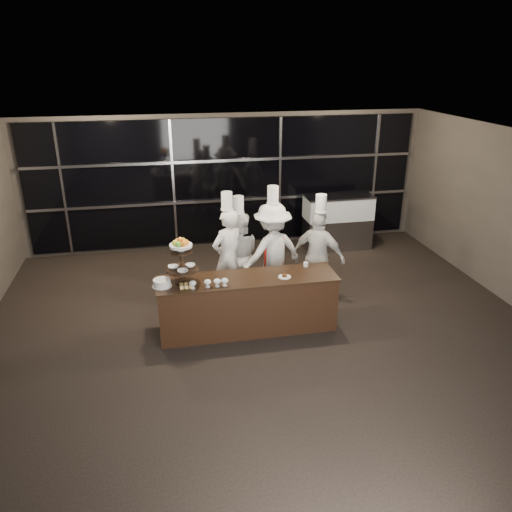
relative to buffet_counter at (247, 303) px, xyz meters
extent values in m
plane|color=black|center=(0.27, -1.06, -0.47)|extent=(10.00, 10.00, 0.00)
plane|color=black|center=(0.27, -1.06, 2.53)|extent=(10.00, 10.00, 0.00)
plane|color=#473F38|center=(0.27, 3.94, 1.03)|extent=(9.00, 0.00, 9.00)
cube|color=black|center=(0.27, 3.88, 1.03)|extent=(8.60, 0.04, 2.80)
cube|color=#A5A5AA|center=(0.27, 3.83, 0.63)|extent=(8.60, 0.06, 0.06)
cube|color=#A5A5AA|center=(0.27, 3.83, 1.53)|extent=(8.60, 0.06, 0.06)
cube|color=#A5A5AA|center=(-3.23, 3.85, 1.03)|extent=(0.05, 0.05, 2.80)
cube|color=#A5A5AA|center=(-0.93, 3.85, 1.03)|extent=(0.05, 0.05, 2.80)
cube|color=#A5A5AA|center=(1.47, 3.85, 1.03)|extent=(0.05, 0.05, 2.80)
cube|color=#A5A5AA|center=(3.77, 3.85, 1.03)|extent=(0.05, 0.05, 2.80)
cube|color=black|center=(0.00, 0.00, -0.02)|extent=(2.80, 0.70, 0.90)
cube|color=black|center=(0.00, 0.00, 0.44)|extent=(2.84, 0.74, 0.03)
cylinder|color=black|center=(-1.00, 0.00, 0.47)|extent=(0.24, 0.24, 0.03)
cylinder|color=black|center=(-1.00, 0.00, 0.80)|extent=(0.06, 0.06, 0.70)
cylinder|color=black|center=(-1.00, 0.00, 0.67)|extent=(0.48, 0.48, 0.02)
cylinder|color=black|center=(-1.00, 0.00, 0.97)|extent=(0.34, 0.34, 0.02)
cylinder|color=white|center=(-1.00, 0.00, 1.02)|extent=(0.10, 0.10, 0.06)
cylinder|color=white|center=(-1.00, 0.00, 1.07)|extent=(0.34, 0.34, 0.04)
sphere|color=orange|center=(-0.92, 0.00, 1.11)|extent=(0.09, 0.09, 0.09)
sphere|color=#8DB72F|center=(-0.96, 0.07, 1.11)|extent=(0.09, 0.09, 0.09)
sphere|color=#F65514|center=(-1.04, 0.07, 1.11)|extent=(0.09, 0.09, 0.09)
sphere|color=yellow|center=(-1.08, 0.00, 1.11)|extent=(0.09, 0.09, 0.09)
sphere|color=#5AA42A|center=(-1.04, -0.07, 1.11)|extent=(0.09, 0.09, 0.09)
sphere|color=orange|center=(-0.96, -0.07, 1.11)|extent=(0.09, 0.09, 0.09)
sphere|color=orange|center=(-1.00, 0.00, 1.15)|extent=(0.09, 0.09, 0.09)
imported|color=white|center=(-1.13, 0.06, 0.71)|extent=(0.16, 0.16, 0.04)
imported|color=white|center=(-0.87, 0.06, 0.71)|extent=(0.15, 0.15, 0.05)
imported|color=white|center=(-1.00, -0.12, 0.71)|extent=(0.16, 0.16, 0.04)
cylinder|color=silver|center=(-0.87, -0.22, 0.46)|extent=(0.07, 0.07, 0.01)
cylinder|color=silver|center=(-0.87, -0.22, 0.49)|extent=(0.02, 0.02, 0.05)
ellipsoid|color=silver|center=(-0.87, -0.22, 0.54)|extent=(0.11, 0.11, 0.08)
ellipsoid|color=green|center=(-0.87, -0.22, 0.54)|extent=(0.08, 0.08, 0.05)
cylinder|color=silver|center=(-0.65, -0.22, 0.46)|extent=(0.07, 0.07, 0.01)
cylinder|color=silver|center=(-0.65, -0.22, 0.49)|extent=(0.02, 0.02, 0.05)
ellipsoid|color=silver|center=(-0.65, -0.22, 0.54)|extent=(0.11, 0.11, 0.08)
ellipsoid|color=#BE1C3B|center=(-0.65, -0.22, 0.54)|extent=(0.08, 0.08, 0.05)
cylinder|color=silver|center=(-0.50, -0.22, 0.46)|extent=(0.07, 0.07, 0.01)
cylinder|color=silver|center=(-0.50, -0.22, 0.49)|extent=(0.02, 0.02, 0.05)
ellipsoid|color=silver|center=(-0.50, -0.22, 0.54)|extent=(0.11, 0.11, 0.08)
ellipsoid|color=beige|center=(-0.50, -0.22, 0.54)|extent=(0.08, 0.08, 0.05)
cylinder|color=silver|center=(-0.39, -0.22, 0.46)|extent=(0.07, 0.07, 0.01)
cylinder|color=silver|center=(-0.39, -0.22, 0.49)|extent=(0.02, 0.02, 0.05)
ellipsoid|color=silver|center=(-0.39, -0.22, 0.54)|extent=(0.11, 0.11, 0.08)
ellipsoid|color=#522B10|center=(-0.39, -0.22, 0.54)|extent=(0.08, 0.08, 0.05)
cylinder|color=white|center=(-1.32, -0.05, 0.46)|extent=(0.30, 0.30, 0.01)
cylinder|color=white|center=(-1.32, -0.05, 0.51)|extent=(0.26, 0.26, 0.10)
cube|color=#E4C36F|center=(-1.03, -0.20, 0.48)|extent=(0.06, 0.05, 0.05)
cube|color=#E4C36F|center=(-0.96, -0.20, 0.48)|extent=(0.06, 0.05, 0.05)
cube|color=#E4C36F|center=(-0.89, -0.20, 0.48)|extent=(0.06, 0.05, 0.05)
cube|color=#E4C36F|center=(-1.03, -0.13, 0.48)|extent=(0.06, 0.05, 0.05)
cube|color=#E4C36F|center=(-0.96, -0.13, 0.48)|extent=(0.06, 0.05, 0.05)
cube|color=#E4C36F|center=(-0.89, -0.13, 0.48)|extent=(0.06, 0.05, 0.05)
cylinder|color=white|center=(0.58, -0.10, 0.46)|extent=(0.20, 0.20, 0.01)
cylinder|color=#4C2814|center=(0.58, -0.10, 0.49)|extent=(0.08, 0.08, 0.04)
cylinder|color=white|center=(1.03, 0.25, 0.49)|extent=(0.08, 0.08, 0.07)
cube|color=#A5A5AA|center=(2.68, 3.24, -0.12)|extent=(1.50, 0.64, 0.70)
cube|color=silver|center=(2.68, 3.24, 0.48)|extent=(1.50, 0.64, 0.50)
cube|color=#FFC67F|center=(2.68, 3.24, 0.48)|extent=(1.39, 0.54, 0.40)
cube|color=#A5A5AA|center=(2.68, 3.24, 0.75)|extent=(1.52, 0.66, 0.04)
imported|color=white|center=(-0.16, 1.01, 0.41)|extent=(0.76, 0.66, 1.74)
cylinder|color=white|center=(-0.16, 1.01, 1.43)|extent=(0.19, 0.19, 0.30)
cylinder|color=white|center=(-0.16, 1.01, 1.28)|extent=(0.21, 0.21, 0.03)
imported|color=white|center=(0.08, 1.25, 0.33)|extent=(0.80, 0.63, 1.59)
cylinder|color=white|center=(0.08, 1.25, 1.28)|extent=(0.19, 0.19, 0.30)
cylinder|color=white|center=(0.08, 1.25, 1.13)|extent=(0.21, 0.21, 0.03)
imported|color=white|center=(0.63, 0.99, 0.44)|extent=(1.32, 1.00, 1.81)
cylinder|color=white|center=(0.63, 0.99, 1.49)|extent=(0.19, 0.19, 0.30)
cylinder|color=white|center=(0.63, 0.99, 1.35)|extent=(0.21, 0.21, 0.03)
cube|color=#B7190E|center=(0.63, 0.87, 0.44)|extent=(0.34, 0.03, 0.68)
imported|color=silver|center=(1.43, 0.82, 0.37)|extent=(1.01, 0.93, 1.67)
cylinder|color=white|center=(1.43, 0.82, 1.35)|extent=(0.19, 0.19, 0.30)
cylinder|color=white|center=(1.43, 0.82, 1.20)|extent=(0.21, 0.21, 0.03)
camera|label=1|loc=(-1.26, -6.99, 3.71)|focal=35.00mm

